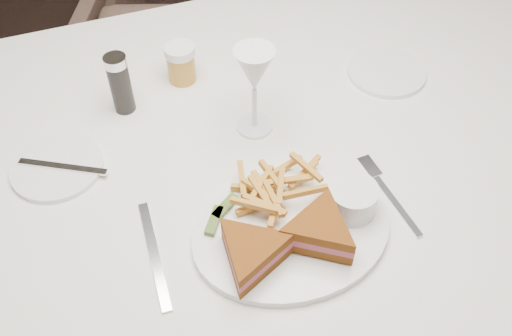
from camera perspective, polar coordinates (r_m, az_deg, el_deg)
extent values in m
plane|color=black|center=(1.68, -7.64, -15.84)|extent=(5.00, 5.00, 0.00)
cube|color=silver|center=(1.31, -0.52, -10.84)|extent=(1.76, 1.28, 0.75)
imported|color=#47342B|center=(1.97, -4.45, 12.52)|extent=(0.84, 0.81, 0.70)
ellipsoid|color=white|center=(0.91, 3.56, -6.42)|extent=(0.35, 0.29, 0.01)
cube|color=silver|center=(0.90, -10.14, -8.48)|extent=(0.03, 0.21, 0.00)
cylinder|color=white|center=(1.06, -19.27, 0.11)|extent=(0.16, 0.16, 0.01)
cylinder|color=white|center=(1.22, 12.91, 9.33)|extent=(0.16, 0.16, 0.01)
cylinder|color=black|center=(1.10, -13.43, 8.17)|extent=(0.04, 0.04, 0.12)
cylinder|color=#B27D2A|center=(1.16, -7.51, 10.32)|extent=(0.06, 0.06, 0.08)
cube|color=#415C20|center=(0.92, -3.09, -3.91)|extent=(0.05, 0.05, 0.01)
cube|color=#415C20|center=(0.91, -4.20, -5.28)|extent=(0.04, 0.06, 0.01)
cylinder|color=white|center=(0.92, 9.58, -3.07)|extent=(0.08, 0.08, 0.05)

